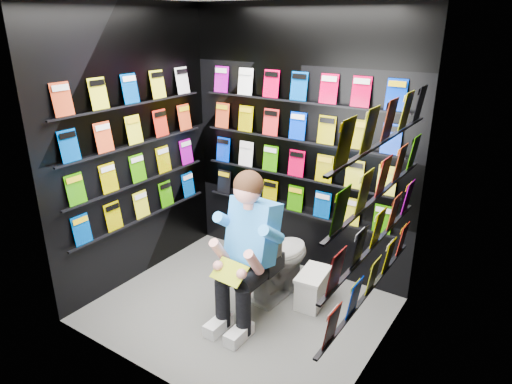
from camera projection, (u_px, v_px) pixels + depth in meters
The scene contains 13 objects.
floor at pixel (240, 309), 4.09m from camera, with size 2.40×2.40×0.00m, color #5A5A58.
wall_back at pixel (299, 145), 4.40m from camera, with size 2.40×0.04×2.60m, color black.
wall_front at pixel (144, 214), 2.85m from camera, with size 2.40×0.04×2.60m, color black.
wall_left at pixel (134, 149), 4.25m from camera, with size 0.04×2.00×2.60m, color black.
wall_right at pixel (385, 204), 3.00m from camera, with size 0.04×2.00×2.60m, color black.
comics_back at pixel (297, 145), 4.38m from camera, with size 2.10×0.06×1.37m, color #D10035, non-canonical shape.
comics_left at pixel (136, 149), 4.23m from camera, with size 0.06×1.70×1.37m, color #D10035, non-canonical shape.
comics_right at pixel (381, 202), 3.02m from camera, with size 0.06×1.70×1.37m, color #D10035, non-canonical shape.
toilet at pixel (277, 258), 4.22m from camera, with size 0.42×0.75×0.73m, color white.
longbox at pixel (313, 289), 4.13m from camera, with size 0.21×0.38×0.29m, color white.
longbox_lid at pixel (313, 274), 4.08m from camera, with size 0.23×0.40×0.03m, color white.
reader at pixel (254, 232), 3.78m from camera, with size 0.55×0.80×1.47m, color #1F7DE6, non-canonical shape.
held_comic at pixel (229, 272), 3.58m from camera, with size 0.29×0.01×0.20m, color green.
Camera 1 is at (2.04, -2.78, 2.45)m, focal length 32.00 mm.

